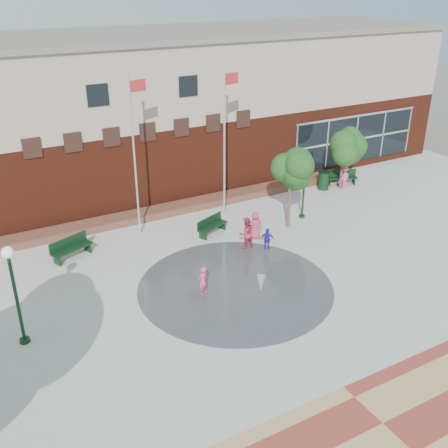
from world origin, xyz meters
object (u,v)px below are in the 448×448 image
bench_left (72,252)px  trash_can (324,180)px  flagpole_right (225,136)px  child_splash (203,281)px  flagpole_left (135,148)px

bench_left → trash_can: trash_can is taller
flagpole_right → child_splash: (-4.72, -6.56, -3.97)m
child_splash → flagpole_left: bearing=-105.9°
trash_can → child_splash: bearing=-149.5°
flagpole_left → flagpole_right: flagpole_left is taller
flagpole_left → child_splash: flagpole_left is taller
flagpole_right → trash_can: 8.44m
flagpole_left → child_splash: 7.82m
flagpole_left → flagpole_right: 4.93m
flagpole_left → bench_left: (-3.79, -0.93, -4.27)m
flagpole_right → bench_left: 9.74m
bench_left → child_splash: child_splash is taller
trash_can → bench_left: bearing=-175.3°
bench_left → flagpole_right: bearing=-16.1°
flagpole_right → child_splash: bearing=-138.5°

